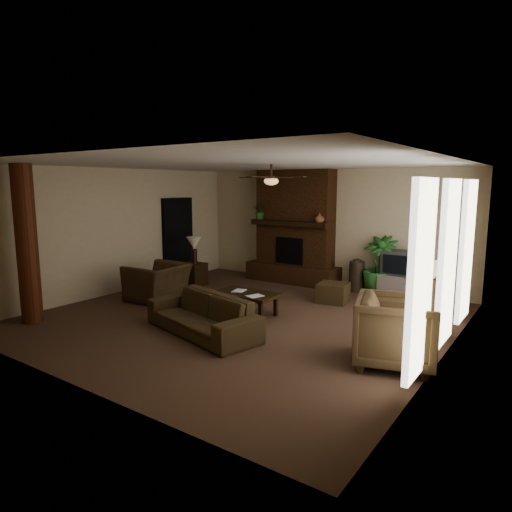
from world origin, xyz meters
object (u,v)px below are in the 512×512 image
Objects in this scene: floor_vase at (357,273)px; lamp_left at (194,245)px; side_table_left at (194,274)px; sofa at (202,308)px; tv_stand at (397,286)px; side_table_right at (427,316)px; armchair_right at (396,328)px; ottoman at (333,293)px; lamp_right at (433,274)px; log_column at (27,245)px; coffee_table at (246,295)px; armchair_left at (158,276)px; floor_plant at (379,278)px.

lamp_left is (-3.45, -1.71, 0.57)m from floor_vase.
sofa is at bearing -45.09° from side_table_left.
side_table_right is at bearing -77.15° from tv_stand.
ottoman is at bearing 22.82° from armchair_right.
floor_vase is (-2.09, 3.74, -0.10)m from armchair_right.
lamp_right is (2.17, -0.87, 0.80)m from ottoman.
side_table_left is (0.38, 3.83, -1.12)m from log_column.
side_table_left is at bearing 176.20° from side_table_right.
lamp_right is (3.12, 0.91, 0.63)m from coffee_table.
floor_vase is 1.18× the size of lamp_left.
sofa is 3.83m from lamp_right.
armchair_right is at bearing 78.64° from armchair_left.
side_table_right is at bearing 96.69° from armchair_left.
lamp_left and lamp_right have the same top height.
armchair_left is at bearing -158.72° from tv_stand.
ottoman is (3.17, 1.95, -0.31)m from armchair_left.
lamp_right is at bearing 12.10° from side_table_right.
side_table_left is (-4.43, -1.72, 0.03)m from tv_stand.
tv_stand is 1.55× the size of side_table_left.
armchair_right is 1.76m from lamp_right.
armchair_left is 1.80× the size of lamp_right.
sofa is 4.52m from floor_plant.
coffee_table is at bearing -118.07° from ottoman.
ottoman is (0.95, 1.78, -0.17)m from coffee_table.
tv_stand is at bearing 57.39° from coffee_table.
lamp_left is at bearing 153.13° from coffee_table.
coffee_table is (2.22, 0.17, -0.14)m from armchair_left.
sofa reaches higher than tv_stand.
ottoman is at bearing 116.88° from armchair_left.
tv_stand reaches higher than ottoman.
ottoman is 0.71× the size of tv_stand.
log_column reaches higher than lamp_right.
side_table_right is at bearing -44.57° from floor_vase.
floor_plant is at bearing 5.86° from armchair_right.
armchair_right is at bearing 23.52° from sofa.
armchair_left is 3.73m from ottoman.
log_column reaches higher than floor_vase.
ottoman is 3.50m from side_table_left.
armchair_left is 1.49m from side_table_left.
lamp_left is 5.60m from side_table_right.
ottoman is at bearing -91.65° from floor_vase.
side_table_left is 0.73m from lamp_left.
sofa is 2.09× the size of armchair_right.
ottoman is at bearing 8.37° from side_table_left.
floor_vase is at bearing 26.31° from lamp_left.
lamp_left is 1.18× the size of side_table_right.
sofa is 2.86× the size of floor_vase.
armchair_right is 5.96m from side_table_left.
lamp_left reaches higher than coffee_table.
armchair_left reaches higher than ottoman.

